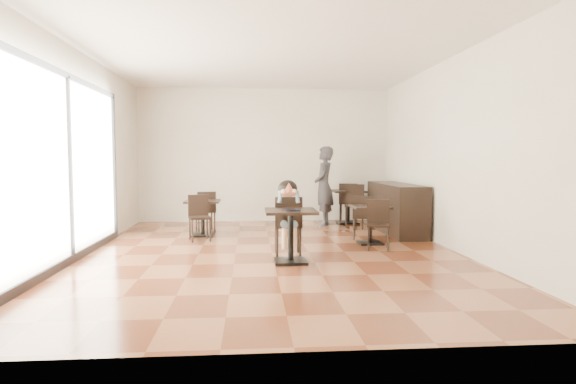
{
  "coord_description": "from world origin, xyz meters",
  "views": [
    {
      "loc": [
        -0.34,
        -7.66,
        1.52
      ],
      "look_at": [
        0.24,
        -0.25,
        1.0
      ],
      "focal_mm": 30.0,
      "sensor_mm": 36.0,
      "label": 1
    }
  ],
  "objects": [
    {
      "name": "floor",
      "position": [
        0.0,
        0.0,
        0.0
      ],
      "size": [
        6.0,
        8.0,
        0.01
      ],
      "primitive_type": "cube",
      "color": "brown",
      "rests_on": "ground"
    },
    {
      "name": "ceiling",
      "position": [
        0.0,
        0.0,
        3.2
      ],
      "size": [
        6.0,
        8.0,
        0.01
      ],
      "primitive_type": "cube",
      "color": "white",
      "rests_on": "floor"
    },
    {
      "name": "wall_back",
      "position": [
        0.0,
        4.0,
        1.6
      ],
      "size": [
        6.0,
        0.01,
        3.2
      ],
      "primitive_type": "cube",
      "color": "silver",
      "rests_on": "floor"
    },
    {
      "name": "wall_front",
      "position": [
        0.0,
        -4.0,
        1.6
      ],
      "size": [
        6.0,
        0.01,
        3.2
      ],
      "primitive_type": "cube",
      "color": "silver",
      "rests_on": "floor"
    },
    {
      "name": "wall_left",
      "position": [
        -3.0,
        0.0,
        1.6
      ],
      "size": [
        0.01,
        8.0,
        3.2
      ],
      "primitive_type": "cube",
      "color": "silver",
      "rests_on": "floor"
    },
    {
      "name": "wall_right",
      "position": [
        3.0,
        0.0,
        1.6
      ],
      "size": [
        0.01,
        8.0,
        3.2
      ],
      "primitive_type": "cube",
      "color": "silver",
      "rests_on": "floor"
    },
    {
      "name": "storefront_window",
      "position": [
        -2.97,
        -0.5,
        1.4
      ],
      "size": [
        0.04,
        4.5,
        2.6
      ],
      "primitive_type": "cube",
      "color": "white",
      "rests_on": "floor"
    },
    {
      "name": "child_table",
      "position": [
        0.24,
        -0.75,
        0.39
      ],
      "size": [
        0.73,
        0.73,
        0.78
      ],
      "primitive_type": null,
      "color": "black",
      "rests_on": "floor"
    },
    {
      "name": "child_chair",
      "position": [
        0.24,
        -0.2,
        0.47
      ],
      "size": [
        0.42,
        0.42,
        0.93
      ],
      "primitive_type": null,
      "rotation": [
        0.0,
        0.0,
        3.14
      ],
      "color": "black",
      "rests_on": "floor"
    },
    {
      "name": "child",
      "position": [
        0.24,
        -0.2,
        0.59
      ],
      "size": [
        0.42,
        0.59,
        1.17
      ],
      "primitive_type": null,
      "color": "slate",
      "rests_on": "child_chair"
    },
    {
      "name": "plate",
      "position": [
        0.24,
        -0.85,
        0.78
      ],
      "size": [
        0.26,
        0.26,
        0.02
      ],
      "primitive_type": "cylinder",
      "color": "black",
      "rests_on": "child_table"
    },
    {
      "name": "pizza_slice",
      "position": [
        0.24,
        -0.39,
        1.02
      ],
      "size": [
        0.27,
        0.21,
        0.06
      ],
      "primitive_type": null,
      "color": "tan",
      "rests_on": "child"
    },
    {
      "name": "adult_patron",
      "position": [
        1.31,
        3.07,
        0.9
      ],
      "size": [
        0.57,
        0.74,
        1.79
      ],
      "primitive_type": "imported",
      "rotation": [
        0.0,
        0.0,
        -1.81
      ],
      "color": "#36363B",
      "rests_on": "floor"
    },
    {
      "name": "cafe_table_mid",
      "position": [
        1.78,
        0.68,
        0.34
      ],
      "size": [
        0.79,
        0.79,
        0.68
      ],
      "primitive_type": null,
      "rotation": [
        0.0,
        0.0,
        -0.25
      ],
      "color": "black",
      "rests_on": "floor"
    },
    {
      "name": "cafe_table_left",
      "position": [
        -1.28,
        1.81,
        0.35
      ],
      "size": [
        0.81,
        0.81,
        0.7
      ],
      "primitive_type": null,
      "rotation": [
        0.0,
        0.0,
        0.26
      ],
      "color": "black",
      "rests_on": "floor"
    },
    {
      "name": "cafe_table_back",
      "position": [
        1.93,
        3.37,
        0.39
      ],
      "size": [
        0.89,
        0.89,
        0.78
      ],
      "primitive_type": null,
      "rotation": [
        0.0,
        0.0,
        -0.24
      ],
      "color": "black",
      "rests_on": "floor"
    },
    {
      "name": "chair_mid_a",
      "position": [
        1.78,
        1.23,
        0.41
      ],
      "size": [
        0.45,
        0.45,
        0.82
      ],
      "primitive_type": null,
      "rotation": [
        0.0,
        0.0,
        2.89
      ],
      "color": "black",
      "rests_on": "floor"
    },
    {
      "name": "chair_mid_b",
      "position": [
        1.78,
        0.13,
        0.41
      ],
      "size": [
        0.45,
        0.45,
        0.82
      ],
      "primitive_type": null,
      "rotation": [
        0.0,
        0.0,
        -0.25
      ],
      "color": "black",
      "rests_on": "floor"
    },
    {
      "name": "chair_left_a",
      "position": [
        -1.28,
        2.36,
        0.42
      ],
      "size": [
        0.46,
        0.46,
        0.84
      ],
      "primitive_type": null,
      "rotation": [
        0.0,
        0.0,
        3.4
      ],
      "color": "black",
      "rests_on": "floor"
    },
    {
      "name": "chair_left_b",
      "position": [
        -1.28,
        1.26,
        0.42
      ],
      "size": [
        0.46,
        0.46,
        0.84
      ],
      "primitive_type": null,
      "rotation": [
        0.0,
        0.0,
        0.26
      ],
      "color": "black",
      "rests_on": "floor"
    },
    {
      "name": "chair_back_a",
      "position": [
        1.96,
        3.5,
        0.47
      ],
      "size": [
        0.51,
        0.51,
        0.94
      ],
      "primitive_type": null,
      "rotation": [
        0.0,
        0.0,
        2.9
      ],
      "color": "black",
      "rests_on": "floor"
    },
    {
      "name": "chair_back_b",
      "position": [
        1.96,
        2.82,
        0.47
      ],
      "size": [
        0.51,
        0.51,
        0.94
      ],
      "primitive_type": null,
      "rotation": [
        0.0,
        0.0,
        -0.24
      ],
      "color": "black",
      "rests_on": "floor"
    },
    {
      "name": "service_counter",
      "position": [
        2.65,
        2.0,
        0.5
      ],
      "size": [
        0.6,
        2.4,
        1.0
      ],
      "primitive_type": "cube",
      "color": "black",
      "rests_on": "floor"
    }
  ]
}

